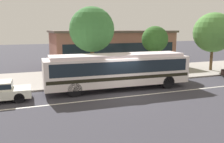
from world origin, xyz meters
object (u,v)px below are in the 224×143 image
object	(u,v)px
street_tree_mid_block	(155,40)
pedestrian_waiting_near_sign	(153,67)
street_tree_near_stop	(92,30)
street_tree_far_end	(213,32)
pedestrian_walking_along_curb	(146,69)
bus_stop_sign	(153,62)
transit_bus	(118,69)

from	to	relation	value
street_tree_mid_block	pedestrian_waiting_near_sign	bearing A→B (deg)	-122.79
street_tree_near_stop	street_tree_far_end	xyz separation A→B (m)	(13.40, -0.11, -0.32)
street_tree_mid_block	street_tree_far_end	size ratio (longest dim) A/B	0.77
pedestrian_walking_along_curb	street_tree_near_stop	distance (m)	5.93
bus_stop_sign	street_tree_far_end	xyz separation A→B (m)	(8.43, 2.00, 2.54)
street_tree_mid_block	bus_stop_sign	bearing A→B (deg)	-123.04
bus_stop_sign	street_tree_near_stop	distance (m)	6.12
transit_bus	street_tree_near_stop	distance (m)	4.94
transit_bus	bus_stop_sign	bearing A→B (deg)	23.50
pedestrian_walking_along_curb	pedestrian_waiting_near_sign	bearing A→B (deg)	32.39
street_tree_far_end	pedestrian_walking_along_curb	bearing A→B (deg)	-167.90
transit_bus	street_tree_mid_block	bearing A→B (deg)	35.89
bus_stop_sign	street_tree_near_stop	xyz separation A→B (m)	(-4.98, 2.11, 2.86)
pedestrian_waiting_near_sign	street_tree_far_end	world-z (taller)	street_tree_far_end
bus_stop_sign	transit_bus	bearing A→B (deg)	-156.50
bus_stop_sign	street_tree_mid_block	bearing A→B (deg)	56.96
street_tree_near_stop	street_tree_far_end	size ratio (longest dim) A/B	1.03
street_tree_near_stop	street_tree_far_end	world-z (taller)	street_tree_near_stop
pedestrian_walking_along_curb	bus_stop_sign	bearing A→B (deg)	-5.95
pedestrian_waiting_near_sign	street_tree_mid_block	bearing A→B (deg)	57.21
pedestrian_waiting_near_sign	bus_stop_sign	xyz separation A→B (m)	(-0.51, -0.77, 0.56)
pedestrian_waiting_near_sign	street_tree_mid_block	size ratio (longest dim) A/B	0.35
pedestrian_walking_along_curb	street_tree_near_stop	size ratio (longest dim) A/B	0.26
street_tree_far_end	pedestrian_waiting_near_sign	bearing A→B (deg)	-171.18
transit_bus	street_tree_mid_block	world-z (taller)	street_tree_mid_block
transit_bus	street_tree_near_stop	xyz separation A→B (m)	(-0.95, 3.86, 2.93)
pedestrian_waiting_near_sign	transit_bus	bearing A→B (deg)	-150.93
bus_stop_sign	street_tree_far_end	size ratio (longest dim) A/B	0.39
transit_bus	pedestrian_walking_along_curb	bearing A→B (deg)	27.94
pedestrian_walking_along_curb	transit_bus	bearing A→B (deg)	-152.06
street_tree_near_stop	street_tree_mid_block	xyz separation A→B (m)	(6.41, 0.08, -0.98)
pedestrian_walking_along_curb	street_tree_mid_block	world-z (taller)	street_tree_mid_block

